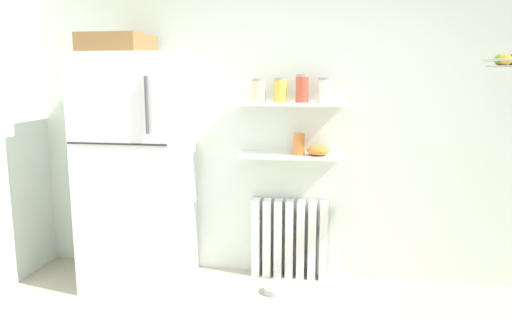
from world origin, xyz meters
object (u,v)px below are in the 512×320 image
object	(u,v)px
refrigerator	(137,167)
storage_jar_3	(324,90)
pet_food_bowl	(276,290)
vase	(299,144)
storage_jar_1	(280,90)
storage_jar_2	(302,89)
shelf_bowl	(318,150)
hanging_fruit_basket	(506,61)
storage_jar_0	(259,91)
radiator	(290,239)

from	to	relation	value
refrigerator	storage_jar_3	xyz separation A→B (m)	(1.46, 0.25, 0.61)
pet_food_bowl	vase	bearing A→B (deg)	64.60
storage_jar_1	storage_jar_2	size ratio (longest dim) A/B	0.87
storage_jar_3	shelf_bowl	distance (m)	0.48
storage_jar_2	vase	distance (m)	0.44
shelf_bowl	storage_jar_1	bearing A→B (deg)	180.00
storage_jar_1	hanging_fruit_basket	world-z (taller)	hanging_fruit_basket
hanging_fruit_basket	vase	bearing A→B (deg)	167.75
shelf_bowl	vase	bearing A→B (deg)	180.00
storage_jar_0	hanging_fruit_basket	world-z (taller)	hanging_fruit_basket
vase	shelf_bowl	size ratio (longest dim) A/B	0.97
radiator	storage_jar_1	distance (m)	1.24
refrigerator	storage_jar_2	size ratio (longest dim) A/B	9.09
radiator	storage_jar_3	bearing A→B (deg)	-6.61
radiator	pet_food_bowl	distance (m)	0.46
refrigerator	hanging_fruit_basket	xyz separation A→B (m)	(2.67, -0.06, 0.82)
refrigerator	shelf_bowl	bearing A→B (deg)	9.79
storage_jar_0	storage_jar_3	xyz separation A→B (m)	(0.52, 0.00, 0.00)
refrigerator	vase	size ratio (longest dim) A/B	11.42
refrigerator	pet_food_bowl	xyz separation A→B (m)	(1.13, -0.06, -0.93)
refrigerator	shelf_bowl	xyz separation A→B (m)	(1.42, 0.25, 0.14)
storage_jar_2	storage_jar_3	size ratio (longest dim) A/B	1.13
storage_jar_3	pet_food_bowl	distance (m)	1.60
refrigerator	hanging_fruit_basket	distance (m)	2.79
radiator	hanging_fruit_basket	xyz separation A→B (m)	(1.47, -0.33, 1.44)
vase	shelf_bowl	bearing A→B (deg)	0.00
refrigerator	hanging_fruit_basket	world-z (taller)	refrigerator
storage_jar_3	vase	world-z (taller)	storage_jar_3
storage_jar_0	hanging_fruit_basket	distance (m)	1.76
storage_jar_0	pet_food_bowl	bearing A→B (deg)	-58.69
refrigerator	storage_jar_3	bearing A→B (deg)	9.55
storage_jar_1	storage_jar_2	xyz separation A→B (m)	(0.17, -0.00, 0.01)
refrigerator	vase	distance (m)	1.30
storage_jar_2	hanging_fruit_basket	xyz separation A→B (m)	(1.38, -0.30, 0.20)
refrigerator	storage_jar_1	size ratio (longest dim) A/B	10.41
shelf_bowl	storage_jar_3	bearing A→B (deg)	0.00
storage_jar_0	storage_jar_1	world-z (taller)	storage_jar_1
vase	shelf_bowl	xyz separation A→B (m)	(0.15, 0.00, -0.05)
storage_jar_2	shelf_bowl	distance (m)	0.51
storage_jar_1	pet_food_bowl	xyz separation A→B (m)	(0.01, -0.30, -1.54)
storage_jar_3	shelf_bowl	xyz separation A→B (m)	(-0.04, -0.00, -0.47)
storage_jar_0	radiator	bearing A→B (deg)	6.61
storage_jar_2	hanging_fruit_basket	world-z (taller)	hanging_fruit_basket
storage_jar_1	hanging_fruit_basket	size ratio (longest dim) A/B	0.63
storage_jar_0	shelf_bowl	xyz separation A→B (m)	(0.48, 0.00, -0.47)
radiator	pet_food_bowl	xyz separation A→B (m)	(-0.08, -0.33, -0.31)
radiator	hanging_fruit_basket	world-z (taller)	hanging_fruit_basket
storage_jar_2	vase	bearing A→B (deg)	180.00
storage_jar_2	vase	xyz separation A→B (m)	(-0.02, 0.00, -0.44)
storage_jar_0	storage_jar_1	bearing A→B (deg)	0.00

